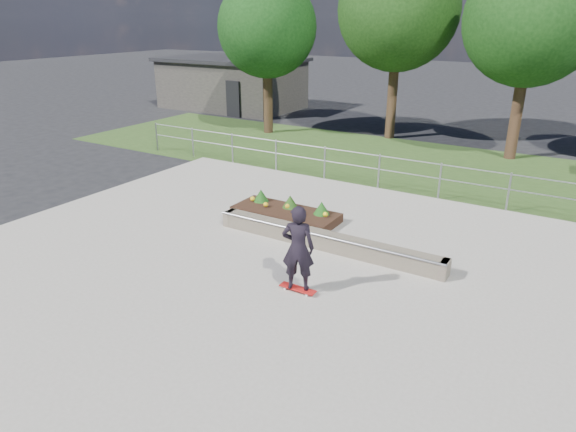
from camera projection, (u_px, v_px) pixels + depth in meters
The scene contains 11 objects.
ground at pixel (244, 283), 11.03m from camera, with size 120.00×120.00×0.00m, color black.
grass_verge at pixel (413, 165), 19.76m from camera, with size 30.00×8.00×0.02m, color #2A431B.
concrete_slab at pixel (244, 282), 11.02m from camera, with size 15.00×15.00×0.06m, color gray.
fence at pixel (379, 167), 16.70m from camera, with size 20.06×0.06×1.20m.
building at pixel (232, 83), 31.59m from camera, with size 8.40×5.40×3.00m.
tree_far_left at pixel (267, 28), 23.48m from camera, with size 4.55×4.55×7.15m.
tree_mid_left at pixel (398, 10), 22.11m from camera, with size 5.25×5.25×8.25m.
tree_mid_right at pixel (532, 20), 18.77m from camera, with size 4.90×4.90×7.70m.
grind_ledge at pixel (325, 241), 12.49m from camera, with size 6.00×0.44×0.43m.
planter_bed at pixel (286, 212), 14.38m from camera, with size 3.00×1.20×0.61m.
skateboarder at pixel (298, 248), 10.24m from camera, with size 0.80×0.64×1.89m.
Camera 1 is at (5.92, -7.80, 5.37)m, focal length 32.00 mm.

